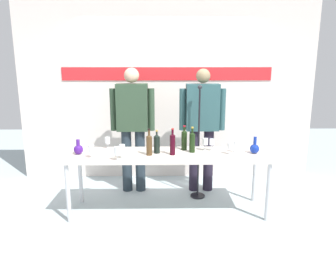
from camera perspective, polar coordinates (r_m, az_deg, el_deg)
name	(u,v)px	position (r m, az deg, el deg)	size (l,w,h in m)	color
ground_plane	(168,210)	(3.95, 0.04, -14.78)	(10.00, 10.00, 0.00)	#A8BABE
back_wall	(167,84)	(4.80, -0.21, 8.70)	(4.61, 0.11, 3.00)	silver
display_table	(168,158)	(3.69, 0.04, -5.20)	(2.43, 0.63, 0.75)	silver
decanter_blue_left	(78,149)	(3.78, -16.50, -3.35)	(0.11, 0.11, 0.18)	#471B85
decanter_blue_right	(255,148)	(3.81, 15.97, -3.20)	(0.11, 0.11, 0.21)	#132D97
presenter_left	(133,122)	(4.27, -6.66, 1.58)	(0.62, 0.22, 1.76)	#243039
presenter_right	(202,122)	(4.28, 6.43, 1.60)	(0.64, 0.22, 1.75)	black
wine_bottle_0	(173,143)	(3.59, 0.86, -2.42)	(0.06, 0.06, 0.32)	#350513
wine_bottle_1	(149,144)	(3.58, -3.57, -2.55)	(0.07, 0.07, 0.32)	#4A341C
wine_bottle_2	(192,141)	(3.70, 4.57, -2.05)	(0.07, 0.07, 0.32)	black
wine_bottle_3	(184,139)	(3.80, 3.07, -1.64)	(0.07, 0.07, 0.31)	black
wine_bottle_4	(157,143)	(3.66, -2.12, -2.40)	(0.08, 0.08, 0.29)	black
wine_glass_left_0	(117,151)	(3.43, -9.55, -3.81)	(0.07, 0.07, 0.16)	white
wine_glass_left_1	(91,149)	(3.58, -14.22, -3.42)	(0.07, 0.07, 0.15)	white
wine_glass_left_2	(108,140)	(3.94, -11.31, -1.85)	(0.07, 0.07, 0.15)	white
wine_glass_left_3	(122,148)	(3.49, -8.63, -3.35)	(0.07, 0.07, 0.16)	white
wine_glass_right_0	(231,146)	(3.69, 11.68, -2.87)	(0.07, 0.07, 0.14)	white
wine_glass_right_1	(205,142)	(3.80, 7.00, -2.12)	(0.07, 0.07, 0.16)	white
wine_glass_right_2	(236,144)	(3.79, 12.61, -2.57)	(0.06, 0.06, 0.14)	white
wine_glass_right_3	(212,142)	(3.81, 8.27, -2.19)	(0.06, 0.06, 0.15)	white
microphone_stand	(198,161)	(4.16, 5.72, -5.72)	(0.20, 0.20, 1.54)	black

